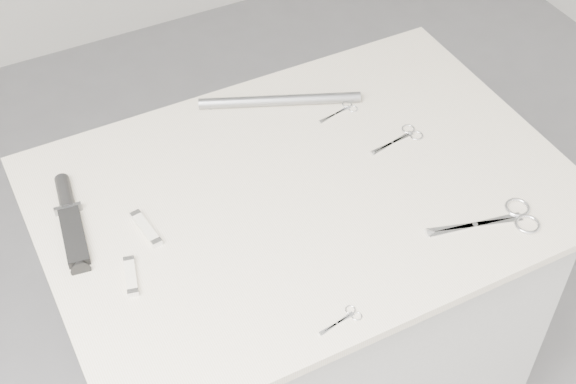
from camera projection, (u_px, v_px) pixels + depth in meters
name	position (u px, v px, depth m)	size (l,w,h in m)	color
plinth	(303.00, 329.00, 1.87)	(0.90, 0.60, 0.90)	#BCBCBA
display_board	(306.00, 191.00, 1.54)	(1.00, 0.70, 0.02)	beige
large_shears	(505.00, 219.00, 1.47)	(0.21, 0.10, 0.01)	silver
embroidery_scissors_a	(404.00, 137.00, 1.63)	(0.12, 0.05, 0.00)	silver
embroidery_scissors_b	(343.00, 110.00, 1.69)	(0.10, 0.04, 0.00)	silver
tiny_scissors	(345.00, 319.00, 1.32)	(0.08, 0.03, 0.00)	silver
sheathed_knife	(70.00, 216.00, 1.47)	(0.07, 0.23, 0.03)	black
pocket_knife_a	(131.00, 276.00, 1.37)	(0.04, 0.08, 0.01)	silver
pocket_knife_b	(146.00, 228.00, 1.45)	(0.03, 0.10, 0.01)	silver
metal_rail	(280.00, 100.00, 1.70)	(0.02, 0.02, 0.34)	gray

